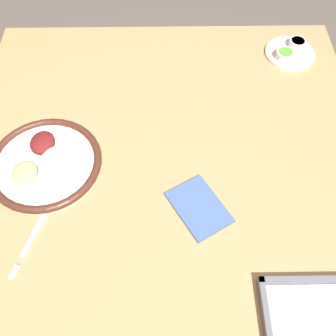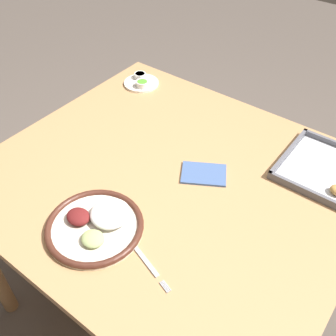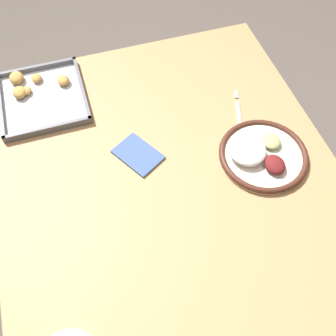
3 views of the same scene
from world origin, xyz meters
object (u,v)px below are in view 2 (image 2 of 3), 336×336
saucer_plate (141,82)px  baking_tray (336,172)px  fork (144,259)px  napkin (204,174)px  dinner_plate (97,224)px

saucer_plate → baking_tray: 0.88m
fork → napkin: 0.38m
saucer_plate → baking_tray: (0.88, -0.05, -0.00)m
dinner_plate → baking_tray: dinner_plate is taller
fork → napkin: (-0.05, 0.37, 0.00)m
saucer_plate → baking_tray: baking_tray is taller
dinner_plate → fork: size_ratio=1.37×
baking_tray → napkin: bearing=-142.6°
saucer_plate → napkin: size_ratio=0.84×
saucer_plate → napkin: 0.62m
napkin → dinner_plate: bearing=-108.4°
dinner_plate → napkin: dinner_plate is taller
dinner_plate → saucer_plate: 0.80m
saucer_plate → baking_tray: bearing=-3.0°
saucer_plate → dinner_plate: bearing=-59.2°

